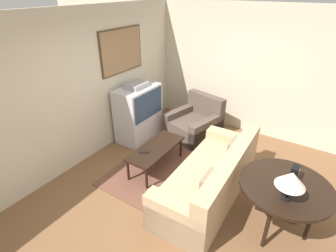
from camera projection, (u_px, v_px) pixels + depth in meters
ground_plane at (185, 194)px, 4.23m from camera, size 12.00×12.00×0.00m
wall_back at (84, 88)px, 4.62m from camera, size 12.00×0.10×2.70m
wall_right at (250, 72)px, 5.52m from camera, size 0.06×12.00×2.70m
area_rug at (161, 169)px, 4.79m from camera, size 2.00×1.47×0.01m
tv at (139, 113)px, 5.54m from camera, size 0.98×0.57×1.24m
couch at (211, 179)px, 4.07m from camera, size 2.25×0.96×0.85m
armchair at (195, 124)px, 5.75m from camera, size 1.17×1.12×0.87m
coffee_table at (156, 150)px, 4.64m from camera, size 1.18×0.49×0.44m
console_table at (285, 189)px, 3.33m from camera, size 1.16×1.16×0.75m
table_lamp at (291, 179)px, 2.95m from camera, size 0.34×0.34×0.39m
mantel_clock at (294, 174)px, 3.33m from camera, size 0.14×0.10×0.21m
remote at (144, 152)px, 4.46m from camera, size 0.12×0.16×0.02m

